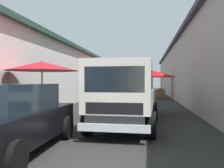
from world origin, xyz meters
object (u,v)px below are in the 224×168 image
at_px(fruit_stall_far_right, 161,78).
at_px(delivery_truck, 123,97).
at_px(fruit_stall_far_left, 41,76).
at_px(fruit_stall_near_right, 105,77).
at_px(fruit_stall_near_left, 109,77).
at_px(vendor_by_crates, 87,90).
at_px(fruit_stall_mid_lane, 149,79).
at_px(hatchback_car, 7,118).

relative_size(fruit_stall_far_right, delivery_truck, 0.49).
height_order(fruit_stall_far_left, fruit_stall_near_right, fruit_stall_near_right).
bearing_deg(fruit_stall_near_left, fruit_stall_near_right, -178.49).
bearing_deg(fruit_stall_near_right, delivery_truck, -167.60).
bearing_deg(fruit_stall_near_left, vendor_by_crates, 176.09).
height_order(fruit_stall_near_left, fruit_stall_far_right, fruit_stall_near_left).
bearing_deg(vendor_by_crates, fruit_stall_near_left, -3.91).
relative_size(fruit_stall_near_left, delivery_truck, 0.48).
distance_m(fruit_stall_far_left, fruit_stall_mid_lane, 5.10).
bearing_deg(fruit_stall_far_left, delivery_truck, -109.18).
height_order(fruit_stall_mid_lane, fruit_stall_far_right, fruit_stall_far_right).
distance_m(delivery_truck, vendor_by_crates, 8.22).
bearing_deg(delivery_truck, fruit_stall_far_right, -6.99).
bearing_deg(vendor_by_crates, fruit_stall_near_right, -7.39).
height_order(fruit_stall_near_right, delivery_truck, fruit_stall_near_right).
height_order(fruit_stall_far_left, hatchback_car, fruit_stall_far_left).
relative_size(fruit_stall_far_left, delivery_truck, 0.52).
xyz_separation_m(fruit_stall_mid_lane, fruit_stall_near_left, (9.55, 3.38, 0.26)).
relative_size(fruit_stall_far_left, fruit_stall_far_right, 1.07).
height_order(fruit_stall_mid_lane, vendor_by_crates, fruit_stall_mid_lane).
bearing_deg(hatchback_car, vendor_by_crates, 4.66).
bearing_deg(vendor_by_crates, fruit_stall_far_left, 179.84).
xyz_separation_m(fruit_stall_near_left, delivery_truck, (-13.97, -2.59, -0.85)).
height_order(fruit_stall_mid_lane, fruit_stall_near_left, fruit_stall_near_left).
xyz_separation_m(fruit_stall_near_right, vendor_by_crates, (-3.84, 0.50, -0.86)).
xyz_separation_m(fruit_stall_near_left, fruit_stall_near_right, (-2.49, -0.07, -0.06)).
xyz_separation_m(fruit_stall_mid_lane, delivery_truck, (-4.43, 0.79, -0.59)).
height_order(fruit_stall_mid_lane, fruit_stall_near_right, fruit_stall_near_right).
xyz_separation_m(fruit_stall_near_left, fruit_stall_far_right, (1.68, -4.51, -0.05)).
distance_m(fruit_stall_far_left, fruit_stall_near_right, 10.44).
bearing_deg(fruit_stall_far_right, fruit_stall_mid_lane, 174.25).
bearing_deg(delivery_truck, fruit_stall_mid_lane, -10.11).
relative_size(fruit_stall_near_right, vendor_by_crates, 1.43).
height_order(hatchback_car, vendor_by_crates, vendor_by_crates).
relative_size(fruit_stall_near_right, delivery_truck, 0.47).
distance_m(fruit_stall_far_left, delivery_truck, 3.29).
distance_m(hatchback_car, delivery_truck, 3.31).
height_order(fruit_stall_near_left, delivery_truck, fruit_stall_near_left).
xyz_separation_m(fruit_stall_mid_lane, vendor_by_crates, (3.22, 3.81, -0.67)).
height_order(fruit_stall_far_left, vendor_by_crates, fruit_stall_far_left).
relative_size(fruit_stall_near_right, hatchback_car, 0.60).
bearing_deg(fruit_stall_far_right, vendor_by_crates, 148.31).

